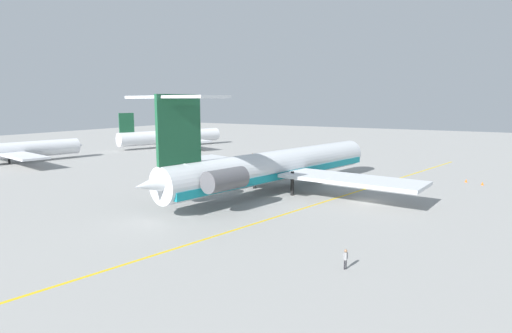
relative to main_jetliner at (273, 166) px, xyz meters
The scene contains 12 objects.
ground 14.65m from the main_jetliner, 86.35° to the right, with size 312.77×312.77×0.00m, color gray.
main_jetliner is the anchor object (origin of this frame).
airliner_mid_left 62.69m from the main_jetliner, 93.07° to the left, with size 31.73×31.58×9.51m.
airliner_mid_right 69.08m from the main_jetliner, 53.73° to the left, with size 33.58×33.65×10.25m.
ground_crew_near_nose 28.91m from the main_jetliner, 30.64° to the left, with size 0.35×0.34×1.79m.
ground_crew_near_tail 30.15m from the main_jetliner, 140.22° to the right, with size 0.34×0.31×1.69m.
ground_crew_portside 34.38m from the main_jetliner, 36.42° to the left, with size 0.31×0.33×1.64m.
ground_crew_starboard 32.37m from the main_jetliner, 27.67° to the left, with size 0.42×0.28×1.77m.
safety_cone_nose 30.03m from the main_jetliner, 21.84° to the left, with size 0.40×0.40×0.55m, color #EA590F.
safety_cone_wingtip 34.67m from the main_jetliner, 50.93° to the right, with size 0.40×0.40×0.55m, color #EA590F.
safety_cone_tail 33.69m from the main_jetliner, 46.46° to the right, with size 0.40×0.40×0.55m, color #EA590F.
taxiway_centreline 10.63m from the main_jetliner, 82.18° to the right, with size 96.11×0.36×0.01m, color gold.
Camera 1 is at (-55.50, -15.52, 13.43)m, focal length 29.65 mm.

